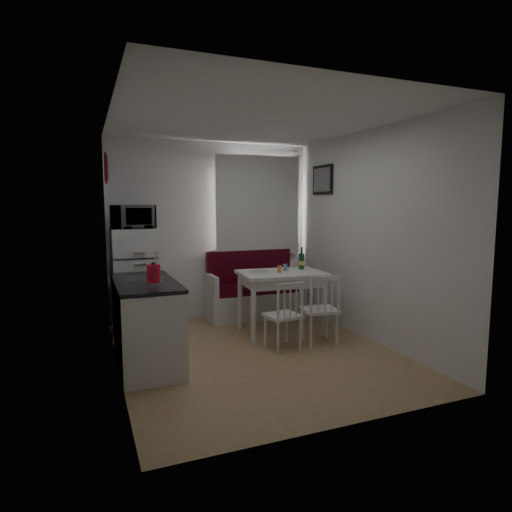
{
  "coord_description": "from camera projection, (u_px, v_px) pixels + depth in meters",
  "views": [
    {
      "loc": [
        -1.77,
        -4.37,
        1.69
      ],
      "look_at": [
        0.19,
        0.5,
        1.06
      ],
      "focal_mm": 30.0,
      "sensor_mm": 36.0,
      "label": 1
    }
  ],
  "objects": [
    {
      "name": "floor",
      "position": [
        257.0,
        353.0,
        4.88
      ],
      "size": [
        3.0,
        3.5,
        0.02
      ],
      "primitive_type": "cube",
      "color": "tan",
      "rests_on": "ground"
    },
    {
      "name": "ceiling",
      "position": [
        257.0,
        119.0,
        4.57
      ],
      "size": [
        3.0,
        3.5,
        0.02
      ],
      "primitive_type": "cube",
      "color": "white",
      "rests_on": "wall_back"
    },
    {
      "name": "wall_back",
      "position": [
        212.0,
        231.0,
        6.34
      ],
      "size": [
        3.0,
        0.02,
        2.6
      ],
      "primitive_type": "cube",
      "color": "white",
      "rests_on": "floor"
    },
    {
      "name": "wall_front",
      "position": [
        347.0,
        258.0,
        3.12
      ],
      "size": [
        3.0,
        0.02,
        2.6
      ],
      "primitive_type": "cube",
      "color": "white",
      "rests_on": "floor"
    },
    {
      "name": "wall_left",
      "position": [
        115.0,
        245.0,
        4.17
      ],
      "size": [
        0.02,
        3.5,
        2.6
      ],
      "primitive_type": "cube",
      "color": "white",
      "rests_on": "floor"
    },
    {
      "name": "wall_right",
      "position": [
        369.0,
        236.0,
        5.29
      ],
      "size": [
        0.02,
        3.5,
        2.6
      ],
      "primitive_type": "cube",
      "color": "white",
      "rests_on": "floor"
    },
    {
      "name": "window",
      "position": [
        257.0,
        209.0,
        6.53
      ],
      "size": [
        1.22,
        0.06,
        1.47
      ],
      "primitive_type": "cube",
      "color": "white",
      "rests_on": "wall_back"
    },
    {
      "name": "curtain",
      "position": [
        259.0,
        206.0,
        6.46
      ],
      "size": [
        1.35,
        0.02,
        1.5
      ],
      "primitive_type": "cube",
      "color": "white",
      "rests_on": "wall_back"
    },
    {
      "name": "kitchen_counter",
      "position": [
        146.0,
        322.0,
        4.53
      ],
      "size": [
        0.62,
        1.32,
        1.16
      ],
      "color": "white",
      "rests_on": "floor"
    },
    {
      "name": "wall_sign",
      "position": [
        107.0,
        168.0,
        5.42
      ],
      "size": [
        0.03,
        0.4,
        0.4
      ],
      "primitive_type": "cylinder",
      "rotation": [
        0.0,
        1.57,
        0.0
      ],
      "color": "navy",
      "rests_on": "wall_left"
    },
    {
      "name": "picture_frame",
      "position": [
        322.0,
        180.0,
        6.2
      ],
      "size": [
        0.04,
        0.52,
        0.42
      ],
      "primitive_type": "cube",
      "color": "black",
      "rests_on": "wall_right"
    },
    {
      "name": "bench",
      "position": [
        253.0,
        295.0,
        6.44
      ],
      "size": [
        1.4,
        0.54,
        1.0
      ],
      "color": "white",
      "rests_on": "floor"
    },
    {
      "name": "dining_table",
      "position": [
        281.0,
        279.0,
        5.62
      ],
      "size": [
        1.15,
        0.85,
        0.81
      ],
      "rotation": [
        0.0,
        0.0,
        -0.09
      ],
      "color": "white",
      "rests_on": "floor"
    },
    {
      "name": "chair_left",
      "position": [
        286.0,
        308.0,
        4.95
      ],
      "size": [
        0.42,
        0.4,
        0.43
      ],
      "rotation": [
        0.0,
        0.0,
        0.12
      ],
      "color": "white",
      "rests_on": "floor"
    },
    {
      "name": "chair_right",
      "position": [
        323.0,
        302.0,
        5.13
      ],
      "size": [
        0.46,
        0.45,
        0.46
      ],
      "rotation": [
        0.0,
        0.0,
        -0.17
      ],
      "color": "white",
      "rests_on": "floor"
    },
    {
      "name": "fridge",
      "position": [
        134.0,
        281.0,
        5.65
      ],
      "size": [
        0.55,
        0.55,
        1.38
      ],
      "primitive_type": "cube",
      "color": "white",
      "rests_on": "floor"
    },
    {
      "name": "microwave",
      "position": [
        133.0,
        217.0,
        5.5
      ],
      "size": [
        0.55,
        0.37,
        0.3
      ],
      "primitive_type": "imported",
      "color": "white",
      "rests_on": "fridge"
    },
    {
      "name": "kettle",
      "position": [
        153.0,
        274.0,
        4.24
      ],
      "size": [
        0.17,
        0.17,
        0.22
      ],
      "primitive_type": "cylinder",
      "color": "red",
      "rests_on": "kitchen_counter"
    },
    {
      "name": "wine_bottle",
      "position": [
        302.0,
        258.0,
        5.81
      ],
      "size": [
        0.08,
        0.08,
        0.31
      ],
      "primitive_type": null,
      "color": "#144123",
      "rests_on": "dining_table"
    },
    {
      "name": "drinking_glass_orange",
      "position": [
        280.0,
        269.0,
        5.54
      ],
      "size": [
        0.06,
        0.06,
        0.09
      ],
      "primitive_type": "cylinder",
      "color": "orange",
      "rests_on": "dining_table"
    },
    {
      "name": "drinking_glass_blue",
      "position": [
        285.0,
        267.0,
        5.68
      ],
      "size": [
        0.06,
        0.06,
        0.09
      ],
      "primitive_type": "cylinder",
      "color": "#6EA2BB",
      "rests_on": "dining_table"
    },
    {
      "name": "plate",
      "position": [
        260.0,
        272.0,
        5.51
      ],
      "size": [
        0.27,
        0.27,
        0.02
      ],
      "primitive_type": "cylinder",
      "color": "white",
      "rests_on": "dining_table"
    }
  ]
}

